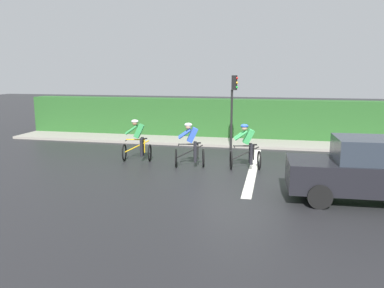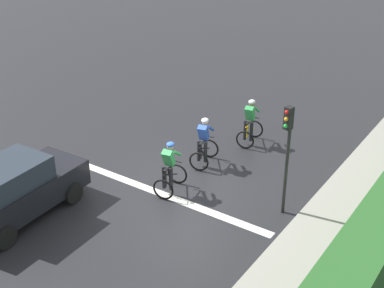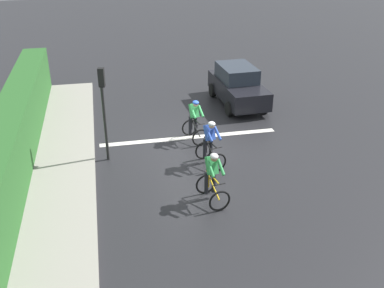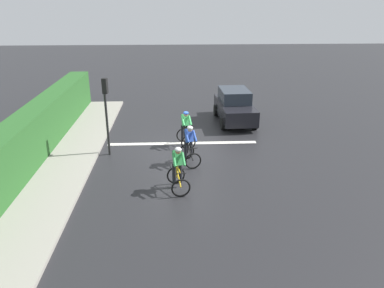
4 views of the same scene
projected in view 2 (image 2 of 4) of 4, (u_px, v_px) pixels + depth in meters
The scene contains 8 objects.
ground_plane at pixel (183, 186), 16.91m from camera, with size 80.00×80.00×0.00m, color black.
sidewalk_kerb at pixel (364, 206), 15.80m from camera, with size 2.80×20.19×0.12m, color gray.
road_marking_stop_line at pixel (169, 197), 16.37m from camera, with size 7.00×0.30×0.01m, color silver.
cyclist_lead at pixel (250, 123), 19.24m from camera, with size 0.85×1.18×1.66m.
cyclist_second at pixel (204, 143), 17.83m from camera, with size 0.91×1.21×1.66m.
cyclist_mid at pixel (170, 169), 16.27m from camera, with size 0.88×1.19×1.66m.
car_black at pixel (16, 190), 15.08m from camera, with size 2.02×4.17×1.76m.
traffic_light_near_crossing at pixel (287, 144), 14.59m from camera, with size 0.24×0.31×3.34m.
Camera 2 is at (8.40, -11.80, 8.83)m, focal length 50.43 mm.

